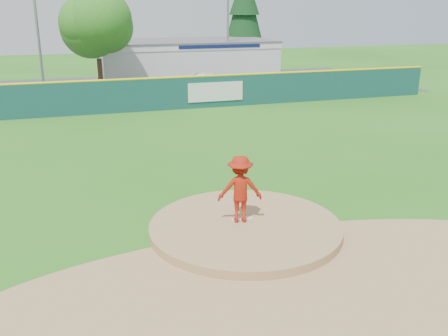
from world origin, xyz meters
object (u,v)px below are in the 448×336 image
object	(u,v)px
deciduous_tree	(97,30)
light_pole_right	(228,14)
conifer_tree	(244,13)
light_pole_left	(35,8)
van	(212,81)
pitcher	(240,189)
pool_building_grp	(185,59)

from	to	relation	value
deciduous_tree	light_pole_right	xyz separation A→B (m)	(11.00, 4.00, 0.99)
conifer_tree	light_pole_left	bearing A→B (deg)	-154.65
van	light_pole_left	world-z (taller)	light_pole_left
pitcher	van	world-z (taller)	pitcher
light_pole_right	light_pole_left	bearing A→B (deg)	-172.41
pitcher	light_pole_right	xyz separation A→B (m)	(9.09, 28.76, 4.31)
pool_building_grp	deciduous_tree	xyz separation A→B (m)	(-8.00, -6.99, 2.89)
pool_building_grp	deciduous_tree	distance (m)	11.01
light_pole_left	light_pole_right	world-z (taller)	light_pole_left
pitcher	conifer_tree	world-z (taller)	conifer_tree
light_pole_left	deciduous_tree	bearing A→B (deg)	-26.57
pool_building_grp	light_pole_right	distance (m)	5.75
light_pole_left	van	bearing A→B (deg)	-9.68
pool_building_grp	deciduous_tree	size ratio (longest dim) A/B	2.07
pitcher	deciduous_tree	size ratio (longest dim) A/B	0.27
pitcher	light_pole_left	size ratio (longest dim) A/B	0.18
van	deciduous_tree	size ratio (longest dim) A/B	0.63
deciduous_tree	conifer_tree	xyz separation A→B (m)	(15.00, 11.00, 0.99)
pitcher	pool_building_grp	distance (m)	32.34
light_pole_left	light_pole_right	distance (m)	15.14
light_pole_left	pitcher	bearing A→B (deg)	-77.54
conifer_tree	light_pole_left	size ratio (longest dim) A/B	0.86
deciduous_tree	conifer_tree	bearing A→B (deg)	36.25
pitcher	conifer_tree	distance (m)	38.33
van	light_pole_right	distance (m)	6.91
pool_building_grp	light_pole_left	distance (m)	13.72
light_pole_left	pool_building_grp	bearing A→B (deg)	22.60
deciduous_tree	light_pole_right	size ratio (longest dim) A/B	0.74
conifer_tree	light_pole_right	xyz separation A→B (m)	(-4.00, -7.00, 0.00)
van	deciduous_tree	distance (m)	9.19
pool_building_grp	pitcher	bearing A→B (deg)	-100.85
van	deciduous_tree	xyz separation A→B (m)	(-8.33, 0.10, 3.89)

